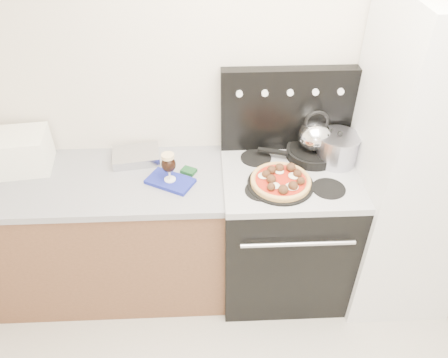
{
  "coord_description": "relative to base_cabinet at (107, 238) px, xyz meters",
  "views": [
    {
      "loc": [
        -0.38,
        -0.75,
        2.4
      ],
      "look_at": [
        -0.3,
        1.05,
        0.99
      ],
      "focal_mm": 35.0,
      "sensor_mm": 36.0,
      "label": 1
    }
  ],
  "objects": [
    {
      "name": "stock_pot",
      "position": [
        1.38,
        0.07,
        0.57
      ],
      "size": [
        0.27,
        0.27,
        0.17
      ],
      "primitive_type": "cylinder",
      "rotation": [
        0.0,
        0.0,
        -0.23
      ],
      "color": "#B1AFBE",
      "rests_on": "cooktop"
    },
    {
      "name": "stove_body",
      "position": [
        1.1,
        -0.02,
        0.01
      ],
      "size": [
        0.76,
        0.65,
        0.88
      ],
      "primitive_type": "cube",
      "color": "black",
      "rests_on": "ground"
    },
    {
      "name": "room_shell",
      "position": [
        1.02,
        -0.91,
        0.82
      ],
      "size": [
        3.52,
        3.01,
        2.52
      ],
      "color": "#BCB5A9",
      "rests_on": "ground"
    },
    {
      "name": "tea_kettle",
      "position": [
        1.26,
        0.13,
        0.65
      ],
      "size": [
        0.23,
        0.23,
        0.21
      ],
      "primitive_type": null,
      "rotation": [
        0.0,
        0.0,
        0.23
      ],
      "color": "silver",
      "rests_on": "skillet"
    },
    {
      "name": "base_cabinet",
      "position": [
        0.0,
        0.0,
        0.0
      ],
      "size": [
        1.45,
        0.6,
        0.86
      ],
      "primitive_type": "cube",
      "color": "brown",
      "rests_on": "ground"
    },
    {
      "name": "pizza_pan",
      "position": [
        1.03,
        -0.13,
        0.5
      ],
      "size": [
        0.36,
        0.36,
        0.01
      ],
      "primitive_type": "cylinder",
      "rotation": [
        0.0,
        0.0,
        -0.01
      ],
      "color": "black",
      "rests_on": "cooktop"
    },
    {
      "name": "pizza",
      "position": [
        1.03,
        -0.13,
        0.52
      ],
      "size": [
        0.37,
        0.37,
        0.05
      ],
      "primitive_type": null,
      "rotation": [
        0.0,
        0.0,
        0.14
      ],
      "color": "tan",
      "rests_on": "pizza_pan"
    },
    {
      "name": "foil_sheet",
      "position": [
        0.22,
        0.17,
        0.5
      ],
      "size": [
        0.29,
        0.23,
        0.05
      ],
      "primitive_type": "cube",
      "rotation": [
        0.0,
        0.0,
        0.14
      ],
      "color": "silver",
      "rests_on": "countertop"
    },
    {
      "name": "skillet",
      "position": [
        1.26,
        0.13,
        0.52
      ],
      "size": [
        0.38,
        0.38,
        0.05
      ],
      "primitive_type": "cylinder",
      "rotation": [
        0.0,
        0.0,
        -0.3
      ],
      "color": "black",
      "rests_on": "cooktop"
    },
    {
      "name": "fridge",
      "position": [
        1.8,
        -0.05,
        0.52
      ],
      "size": [
        0.64,
        0.68,
        1.9
      ],
      "primitive_type": "cube",
      "color": "silver",
      "rests_on": "ground"
    },
    {
      "name": "oven_mitt",
      "position": [
        0.43,
        -0.06,
        0.48
      ],
      "size": [
        0.29,
        0.25,
        0.02
      ],
      "primitive_type": "cube",
      "rotation": [
        0.0,
        0.0,
        -0.5
      ],
      "color": "navy",
      "rests_on": "countertop"
    },
    {
      "name": "toaster_oven",
      "position": [
        -0.43,
        0.12,
        0.58
      ],
      "size": [
        0.37,
        0.29,
        0.22
      ],
      "primitive_type": "cube",
      "rotation": [
        0.0,
        0.0,
        0.12
      ],
      "color": "white",
      "rests_on": "countertop"
    },
    {
      "name": "countertop",
      "position": [
        0.0,
        0.0,
        0.45
      ],
      "size": [
        1.48,
        0.63,
        0.04
      ],
      "primitive_type": "cube",
      "color": "#919199",
      "rests_on": "base_cabinet"
    },
    {
      "name": "beer_glass",
      "position": [
        0.43,
        -0.06,
        0.58
      ],
      "size": [
        0.09,
        0.09,
        0.17
      ],
      "primitive_type": null,
      "rotation": [
        0.0,
        0.0,
        0.14
      ],
      "color": "black",
      "rests_on": "oven_mitt"
    },
    {
      "name": "backguard",
      "position": [
        1.1,
        0.25,
        0.74
      ],
      "size": [
        0.76,
        0.08,
        0.5
      ],
      "primitive_type": "cube",
      "color": "black",
      "rests_on": "cooktop"
    },
    {
      "name": "cooktop",
      "position": [
        1.1,
        -0.02,
        0.47
      ],
      "size": [
        0.76,
        0.65,
        0.04
      ],
      "primitive_type": "cube",
      "color": "#ADADB2",
      "rests_on": "stove_body"
    }
  ]
}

